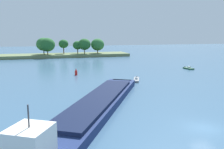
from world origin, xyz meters
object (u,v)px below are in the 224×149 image
at_px(small_motorboat, 136,80).
at_px(fishing_skiff, 188,68).
at_px(cargo_barge, 94,107).
at_px(channel_buoy_red, 76,72).

xyz_separation_m(small_motorboat, fishing_skiff, (22.98, 13.12, 0.00)).
relative_size(small_motorboat, cargo_barge, 0.16).
xyz_separation_m(small_motorboat, cargo_barge, (-14.53, -20.26, 0.66)).
bearing_deg(channel_buoy_red, small_motorboat, -41.70).
bearing_deg(fishing_skiff, small_motorboat, -150.28).
bearing_deg(cargo_barge, channel_buoy_red, 86.96).
bearing_deg(cargo_barge, small_motorboat, 54.36).
height_order(small_motorboat, fishing_skiff, small_motorboat).
xyz_separation_m(small_motorboat, channel_buoy_red, (-12.84, 11.44, 0.57)).
relative_size(fishing_skiff, channel_buoy_red, 2.10).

